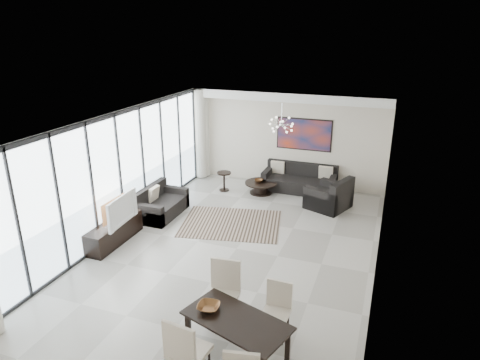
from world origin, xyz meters
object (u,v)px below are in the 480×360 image
at_px(dining_table, 237,324).
at_px(sofa_main, 299,182).
at_px(television, 118,209).
at_px(coffee_table, 261,187).
at_px(tv_console, 114,232).

bearing_deg(dining_table, sofa_main, 95.19).
bearing_deg(dining_table, television, 147.11).
distance_m(television, dining_table, 4.50).
relative_size(coffee_table, sofa_main, 0.44).
relative_size(coffee_table, tv_console, 0.58).
height_order(sofa_main, television, television).
bearing_deg(dining_table, coffee_table, 104.41).
xyz_separation_m(coffee_table, sofa_main, (1.03, 0.62, 0.08)).
height_order(tv_console, television, television).
height_order(sofa_main, tv_console, sofa_main).
bearing_deg(sofa_main, tv_console, -124.60).
xyz_separation_m(tv_console, television, (0.16, 0.02, 0.59)).
relative_size(sofa_main, dining_table, 1.24).
xyz_separation_m(tv_console, dining_table, (3.93, -2.42, 0.32)).
relative_size(coffee_table, dining_table, 0.55).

